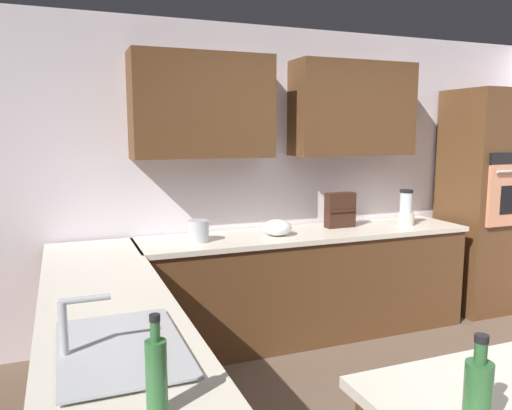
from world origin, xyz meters
The scene contains 13 objects.
wall_back centered at (0.08, -2.04, 1.47)m, with size 6.00×0.44×2.60m.
lower_cabinets_back centered at (0.10, -1.72, 0.43)m, with size 2.80×0.60×0.86m, color brown.
countertop_back centered at (0.10, -1.72, 0.88)m, with size 2.84×0.64×0.04m, color silver.
lower_cabinets_side centered at (1.82, -0.55, 0.43)m, with size 0.60×2.90×0.86m, color brown.
countertop_side centered at (1.82, -0.55, 0.88)m, with size 0.64×2.94×0.04m, color silver.
wall_oven centered at (-1.85, -1.72, 1.06)m, with size 0.80×0.66×2.12m.
sink_unit centered at (1.83, 0.08, 0.92)m, with size 0.46×0.70×0.23m.
blender centered at (-0.85, -1.68, 1.04)m, with size 0.15×0.15×0.32m.
mixing_bowl centered at (0.40, -1.68, 0.96)m, with size 0.24×0.24×0.13m, color white.
spice_rack centered at (-0.25, -1.80, 1.05)m, with size 0.26×0.11×0.30m.
kettle centered at (1.05, -1.68, 0.98)m, with size 0.16×0.16×0.17m, color #B7BABF.
dish_soap_bottle centered at (1.77, 0.56, 1.02)m, with size 0.06×0.06×0.31m.
oil_bottle centered at (0.96, 0.96, 1.01)m, with size 0.08×0.08×0.28m.
Camera 1 is at (2.00, 1.94, 1.73)m, focal length 35.20 mm.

